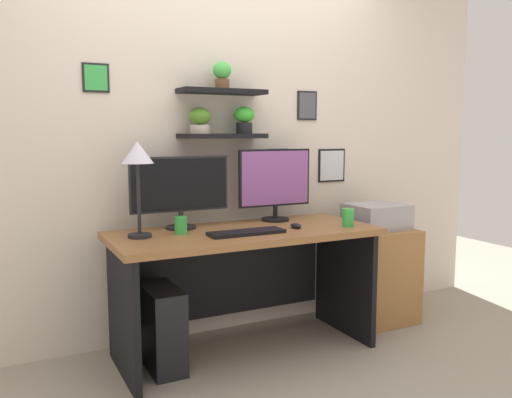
# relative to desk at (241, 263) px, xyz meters

# --- Properties ---
(ground_plane) EXTENTS (8.00, 8.00, 0.00)m
(ground_plane) POSITION_rel_desk_xyz_m (0.00, -0.05, -0.54)
(ground_plane) COLOR gray
(back_wall_assembly) EXTENTS (4.40, 0.24, 2.70)m
(back_wall_assembly) POSITION_rel_desk_xyz_m (0.00, 0.38, 0.81)
(back_wall_assembly) COLOR beige
(back_wall_assembly) RESTS_ON ground
(desk) EXTENTS (1.58, 0.68, 0.75)m
(desk) POSITION_rel_desk_xyz_m (0.00, 0.00, 0.00)
(desk) COLOR brown
(desk) RESTS_ON ground
(monitor_left) EXTENTS (0.61, 0.18, 0.43)m
(monitor_left) POSITION_rel_desk_xyz_m (-0.32, 0.16, 0.45)
(monitor_left) COLOR black
(monitor_left) RESTS_ON desk
(monitor_right) EXTENTS (0.51, 0.18, 0.46)m
(monitor_right) POSITION_rel_desk_xyz_m (0.32, 0.16, 0.46)
(monitor_right) COLOR black
(monitor_right) RESTS_ON desk
(keyboard) EXTENTS (0.44, 0.14, 0.02)m
(keyboard) POSITION_rel_desk_xyz_m (-0.05, -0.18, 0.22)
(keyboard) COLOR black
(keyboard) RESTS_ON desk
(computer_mouse) EXTENTS (0.06, 0.09, 0.03)m
(computer_mouse) POSITION_rel_desk_xyz_m (0.30, -0.14, 0.23)
(computer_mouse) COLOR black
(computer_mouse) RESTS_ON desk
(desk_lamp) EXTENTS (0.17, 0.17, 0.52)m
(desk_lamp) POSITION_rel_desk_xyz_m (-0.61, -0.00, 0.63)
(desk_lamp) COLOR black
(desk_lamp) RESTS_ON desk
(pen_cup) EXTENTS (0.07, 0.07, 0.10)m
(pen_cup) POSITION_rel_desk_xyz_m (-0.38, -0.01, 0.26)
(pen_cup) COLOR green
(pen_cup) RESTS_ON desk
(water_cup) EXTENTS (0.07, 0.07, 0.11)m
(water_cup) POSITION_rel_desk_xyz_m (0.61, -0.23, 0.27)
(water_cup) COLOR green
(water_cup) RESTS_ON desk
(drawer_cabinet) EXTENTS (0.44, 0.50, 0.65)m
(drawer_cabinet) POSITION_rel_desk_xyz_m (1.08, 0.06, -0.21)
(drawer_cabinet) COLOR #9E6B38
(drawer_cabinet) RESTS_ON ground
(printer) EXTENTS (0.38, 0.34, 0.17)m
(printer) POSITION_rel_desk_xyz_m (1.08, 0.06, 0.20)
(printer) COLOR #9E9EA3
(printer) RESTS_ON drawer_cabinet
(computer_tower_left) EXTENTS (0.18, 0.40, 0.47)m
(computer_tower_left) POSITION_rel_desk_xyz_m (-0.51, -0.04, -0.30)
(computer_tower_left) COLOR black
(computer_tower_left) RESTS_ON ground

